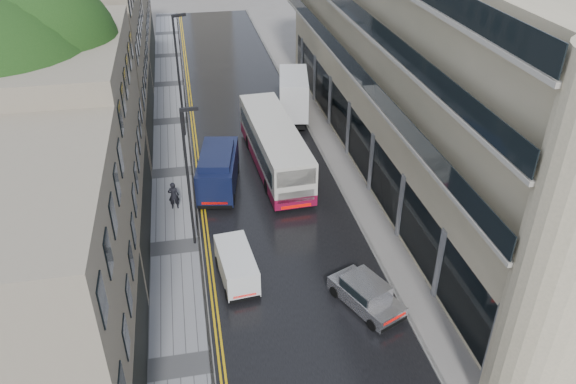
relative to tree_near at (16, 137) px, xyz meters
name	(u,v)px	position (x,y,z in m)	size (l,w,h in m)	color
road	(260,165)	(12.50, 7.50, -6.94)	(9.00, 85.00, 0.02)	black
left_sidewalk	(173,173)	(6.65, 7.50, -6.89)	(2.70, 85.00, 0.12)	gray
right_sidewalk	(337,158)	(17.90, 7.50, -6.89)	(1.80, 85.00, 0.12)	slate
old_shop_row	(104,78)	(3.05, 10.00, -0.95)	(4.50, 56.00, 12.00)	gray
modern_block	(424,63)	(22.80, 6.00, 0.05)	(8.00, 40.00, 14.00)	beige
tree_near	(16,137)	(0.00, 0.00, 0.00)	(10.56, 10.56, 13.89)	black
tree_far	(65,62)	(0.30, 13.00, -0.72)	(9.24, 9.24, 12.46)	black
cream_bus	(267,172)	(12.42, 3.79, -5.37)	(2.59, 11.40, 3.11)	beige
white_lorry	(281,103)	(15.09, 13.63, -5.07)	(2.12, 7.07, 3.71)	silver
silver_hatchback	(373,317)	(15.19, -8.54, -6.21)	(1.66, 3.80, 1.43)	#BDBCC1
white_van	(227,285)	(9.02, -5.29, -6.09)	(1.58, 3.68, 1.67)	white
navy_van	(198,184)	(8.20, 3.37, -5.53)	(2.19, 5.47, 2.79)	#0E1534
pedestrian	(174,195)	(6.71, 3.09, -5.95)	(0.64, 0.42, 1.75)	black
lamp_post_near	(188,181)	(7.69, -0.63, -2.90)	(0.88, 0.20, 7.85)	black
lamp_post_far	(179,79)	(7.66, 13.04, -2.42)	(0.99, 0.22, 8.82)	black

